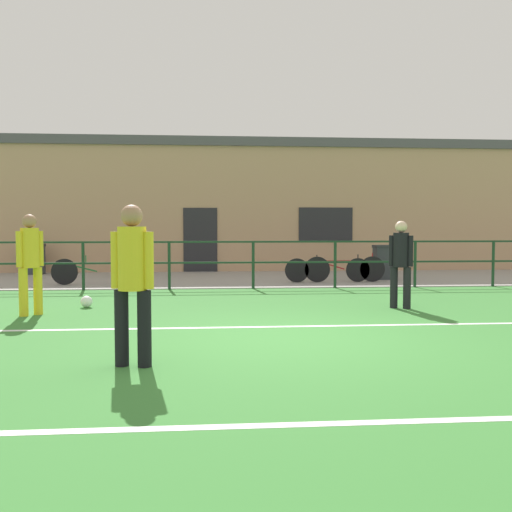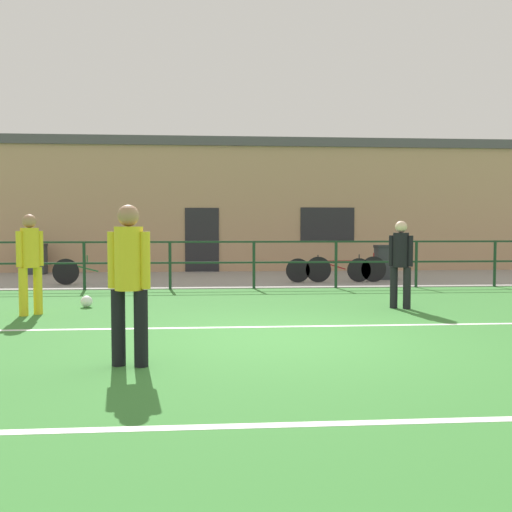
{
  "view_description": "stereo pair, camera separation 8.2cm",
  "coord_description": "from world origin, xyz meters",
  "px_view_note": "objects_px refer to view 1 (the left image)",
  "views": [
    {
      "loc": [
        -1.05,
        -7.45,
        1.5
      ],
      "look_at": [
        -0.13,
        3.6,
        0.91
      ],
      "focal_mm": 39.54,
      "sensor_mm": 36.0,
      "label": 1
    },
    {
      "loc": [
        -0.97,
        -7.46,
        1.5
      ],
      "look_at": [
        -0.13,
        3.6,
        0.91
      ],
      "focal_mm": 39.54,
      "sensor_mm": 36.0,
      "label": 2
    }
  ],
  "objects_px": {
    "player_goalkeeper": "(401,259)",
    "bicycle_parked_2": "(345,269)",
    "spectator_child": "(120,252)",
    "player_striker": "(132,275)",
    "trash_bin_0": "(34,259)",
    "soccer_ball_spare": "(86,302)",
    "trash_bin_1": "(384,262)",
    "player_winger": "(30,258)",
    "bicycle_parked_0": "(97,271)",
    "bicycle_parked_1": "(327,270)"
  },
  "relations": [
    {
      "from": "player_winger",
      "to": "bicycle_parked_1",
      "type": "xyz_separation_m",
      "value": [
        6.11,
        4.95,
        -0.61
      ]
    },
    {
      "from": "bicycle_parked_0",
      "to": "trash_bin_0",
      "type": "relative_size",
      "value": 2.45
    },
    {
      "from": "spectator_child",
      "to": "bicycle_parked_0",
      "type": "distance_m",
      "value": 2.23
    },
    {
      "from": "bicycle_parked_1",
      "to": "trash_bin_1",
      "type": "height_order",
      "value": "trash_bin_1"
    },
    {
      "from": "player_goalkeeper",
      "to": "spectator_child",
      "type": "distance_m",
      "value": 9.07
    },
    {
      "from": "soccer_ball_spare",
      "to": "bicycle_parked_1",
      "type": "xyz_separation_m",
      "value": [
        5.38,
        4.1,
        0.24
      ]
    },
    {
      "from": "trash_bin_0",
      "to": "player_striker",
      "type": "bearing_deg",
      "value": -68.8
    },
    {
      "from": "player_goalkeeper",
      "to": "player_winger",
      "type": "relative_size",
      "value": 0.94
    },
    {
      "from": "bicycle_parked_0",
      "to": "trash_bin_1",
      "type": "bearing_deg",
      "value": 6.24
    },
    {
      "from": "player_goalkeeper",
      "to": "trash_bin_1",
      "type": "distance_m",
      "value": 5.58
    },
    {
      "from": "bicycle_parked_2",
      "to": "trash_bin_1",
      "type": "xyz_separation_m",
      "value": [
        1.29,
        0.71,
        0.13
      ]
    },
    {
      "from": "player_winger",
      "to": "trash_bin_1",
      "type": "relative_size",
      "value": 1.78
    },
    {
      "from": "soccer_ball_spare",
      "to": "trash_bin_1",
      "type": "bearing_deg",
      "value": 34.01
    },
    {
      "from": "player_goalkeeper",
      "to": "trash_bin_0",
      "type": "bearing_deg",
      "value": 169.45
    },
    {
      "from": "bicycle_parked_0",
      "to": "bicycle_parked_1",
      "type": "relative_size",
      "value": 1.01
    },
    {
      "from": "player_striker",
      "to": "spectator_child",
      "type": "distance_m",
      "value": 10.81
    },
    {
      "from": "bicycle_parked_2",
      "to": "spectator_child",
      "type": "bearing_deg",
      "value": 161.59
    },
    {
      "from": "spectator_child",
      "to": "trash_bin_1",
      "type": "bearing_deg",
      "value": -171.58
    },
    {
      "from": "player_striker",
      "to": "spectator_child",
      "type": "height_order",
      "value": "player_striker"
    },
    {
      "from": "player_winger",
      "to": "bicycle_parked_0",
      "type": "relative_size",
      "value": 0.74
    },
    {
      "from": "bicycle_parked_1",
      "to": "trash_bin_1",
      "type": "xyz_separation_m",
      "value": [
        1.76,
        0.71,
        0.15
      ]
    },
    {
      "from": "bicycle_parked_0",
      "to": "bicycle_parked_2",
      "type": "relative_size",
      "value": 1.06
    },
    {
      "from": "player_goalkeeper",
      "to": "spectator_child",
      "type": "bearing_deg",
      "value": 163.05
    },
    {
      "from": "player_goalkeeper",
      "to": "bicycle_parked_2",
      "type": "distance_m",
      "value": 4.71
    },
    {
      "from": "player_goalkeeper",
      "to": "trash_bin_0",
      "type": "xyz_separation_m",
      "value": [
        -8.86,
        7.86,
        -0.41
      ]
    },
    {
      "from": "player_winger",
      "to": "trash_bin_1",
      "type": "height_order",
      "value": "player_winger"
    },
    {
      "from": "bicycle_parked_0",
      "to": "trash_bin_1",
      "type": "distance_m",
      "value": 7.76
    },
    {
      "from": "spectator_child",
      "to": "bicycle_parked_2",
      "type": "xyz_separation_m",
      "value": [
        6.18,
        -2.06,
        -0.37
      ]
    },
    {
      "from": "spectator_child",
      "to": "trash_bin_0",
      "type": "distance_m",
      "value": 3.02
    },
    {
      "from": "soccer_ball_spare",
      "to": "trash_bin_0",
      "type": "bearing_deg",
      "value": 113.2
    },
    {
      "from": "player_goalkeeper",
      "to": "bicycle_parked_0",
      "type": "distance_m",
      "value": 7.8
    },
    {
      "from": "player_striker",
      "to": "bicycle_parked_2",
      "type": "height_order",
      "value": "player_striker"
    },
    {
      "from": "bicycle_parked_0",
      "to": "player_striker",
      "type": "bearing_deg",
      "value": -76.59
    },
    {
      "from": "player_winger",
      "to": "trash_bin_0",
      "type": "relative_size",
      "value": 1.81
    },
    {
      "from": "bicycle_parked_1",
      "to": "bicycle_parked_2",
      "type": "bearing_deg",
      "value": -0.0
    },
    {
      "from": "player_goalkeeper",
      "to": "bicycle_parked_2",
      "type": "bearing_deg",
      "value": 119.71
    },
    {
      "from": "player_winger",
      "to": "trash_bin_0",
      "type": "height_order",
      "value": "player_winger"
    },
    {
      "from": "player_striker",
      "to": "bicycle_parked_2",
      "type": "xyz_separation_m",
      "value": [
        4.4,
        8.6,
        -0.61
      ]
    },
    {
      "from": "bicycle_parked_2",
      "to": "soccer_ball_spare",
      "type": "bearing_deg",
      "value": -144.95
    },
    {
      "from": "bicycle_parked_2",
      "to": "trash_bin_0",
      "type": "bearing_deg",
      "value": 160.48
    },
    {
      "from": "player_goalkeeper",
      "to": "player_striker",
      "type": "distance_m",
      "value": 5.82
    },
    {
      "from": "bicycle_parked_2",
      "to": "player_winger",
      "type": "bearing_deg",
      "value": -143.02
    },
    {
      "from": "player_goalkeeper",
      "to": "player_striker",
      "type": "bearing_deg",
      "value": -106.55
    },
    {
      "from": "soccer_ball_spare",
      "to": "bicycle_parked_0",
      "type": "xyz_separation_m",
      "value": [
        -0.57,
        3.97,
        0.26
      ]
    },
    {
      "from": "player_striker",
      "to": "bicycle_parked_1",
      "type": "relative_size",
      "value": 0.76
    },
    {
      "from": "soccer_ball_spare",
      "to": "player_striker",
      "type": "bearing_deg",
      "value": -72.15
    },
    {
      "from": "bicycle_parked_1",
      "to": "player_striker",
      "type": "bearing_deg",
      "value": -114.55
    },
    {
      "from": "player_winger",
      "to": "spectator_child",
      "type": "distance_m",
      "value": 7.03
    },
    {
      "from": "spectator_child",
      "to": "trash_bin_0",
      "type": "relative_size",
      "value": 1.34
    },
    {
      "from": "player_goalkeeper",
      "to": "trash_bin_0",
      "type": "height_order",
      "value": "player_goalkeeper"
    }
  ]
}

